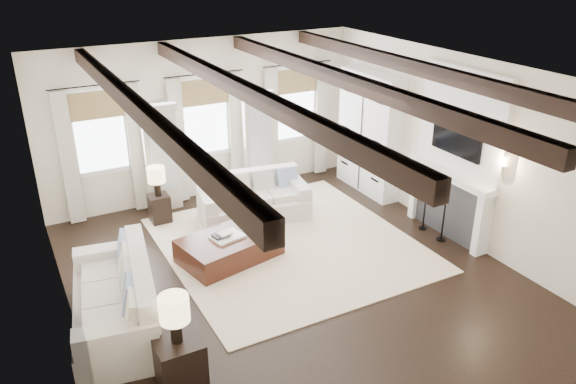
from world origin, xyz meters
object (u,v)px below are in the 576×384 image
sofa_left (119,302)px  side_table_front (179,359)px  ottoman (229,248)px  sofa_back (253,200)px  side_table_back (160,209)px

sofa_left → side_table_front: 1.40m
ottoman → sofa_back: bearing=38.3°
sofa_left → ottoman: (2.01, 0.98, -0.19)m
ottoman → side_table_back: size_ratio=2.90×
side_table_back → ottoman: bearing=-71.6°
sofa_left → side_table_front: sofa_left is taller
sofa_left → side_table_back: size_ratio=4.47×
side_table_back → sofa_back: bearing=-21.6°
side_table_front → sofa_left: bearing=106.0°
side_table_front → side_table_back: size_ratio=1.01×
side_table_front → sofa_back: bearing=53.4°
sofa_left → side_table_back: (1.39, 2.86, -0.13)m
side_table_front → ottoman: bearing=55.1°
side_table_back → sofa_left: bearing=-115.8°
side_table_front → side_table_back: bearing=76.6°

